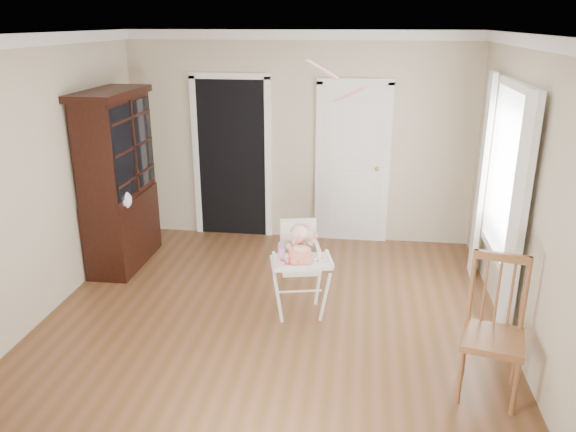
# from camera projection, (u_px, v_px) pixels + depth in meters

# --- Properties ---
(floor) EXTENTS (5.00, 5.00, 0.00)m
(floor) POSITION_uv_depth(u_px,v_px,m) (269.00, 329.00, 5.40)
(floor) COLOR brown
(floor) RESTS_ON ground
(ceiling) EXTENTS (5.00, 5.00, 0.00)m
(ceiling) POSITION_uv_depth(u_px,v_px,m) (265.00, 35.00, 4.50)
(ceiling) COLOR white
(ceiling) RESTS_ON wall_back
(wall_back) EXTENTS (4.50, 0.00, 4.50)m
(wall_back) POSITION_uv_depth(u_px,v_px,m) (299.00, 139.00, 7.29)
(wall_back) COLOR beige
(wall_back) RESTS_ON floor
(wall_left) EXTENTS (0.00, 5.00, 5.00)m
(wall_left) POSITION_uv_depth(u_px,v_px,m) (29.00, 186.00, 5.23)
(wall_left) COLOR beige
(wall_left) RESTS_ON floor
(wall_right) EXTENTS (0.00, 5.00, 5.00)m
(wall_right) POSITION_uv_depth(u_px,v_px,m) (533.00, 206.00, 4.67)
(wall_right) COLOR beige
(wall_right) RESTS_ON floor
(crown_molding) EXTENTS (4.50, 5.00, 0.12)m
(crown_molding) POSITION_uv_depth(u_px,v_px,m) (265.00, 42.00, 4.52)
(crown_molding) COLOR white
(crown_molding) RESTS_ON ceiling
(doorway) EXTENTS (1.06, 0.05, 2.22)m
(doorway) POSITION_uv_depth(u_px,v_px,m) (232.00, 155.00, 7.47)
(doorway) COLOR black
(doorway) RESTS_ON wall_back
(closet_door) EXTENTS (0.96, 0.09, 2.13)m
(closet_door) POSITION_uv_depth(u_px,v_px,m) (352.00, 165.00, 7.28)
(closet_door) COLOR white
(closet_door) RESTS_ON wall_back
(window_right) EXTENTS (0.13, 1.84, 2.30)m
(window_right) POSITION_uv_depth(u_px,v_px,m) (502.00, 186.00, 5.44)
(window_right) COLOR white
(window_right) RESTS_ON wall_right
(high_chair) EXTENTS (0.68, 0.79, 0.97)m
(high_chair) POSITION_uv_depth(u_px,v_px,m) (300.00, 258.00, 5.50)
(high_chair) COLOR white
(high_chair) RESTS_ON floor
(baby) EXTENTS (0.30, 0.22, 0.40)m
(baby) POSITION_uv_depth(u_px,v_px,m) (300.00, 245.00, 5.48)
(baby) COLOR beige
(baby) RESTS_ON high_chair
(cake) EXTENTS (0.27, 0.27, 0.13)m
(cake) POSITION_uv_depth(u_px,v_px,m) (300.00, 255.00, 5.22)
(cake) COLOR silver
(cake) RESTS_ON high_chair
(sippy_cup) EXTENTS (0.07, 0.07, 0.17)m
(sippy_cup) POSITION_uv_depth(u_px,v_px,m) (281.00, 251.00, 5.31)
(sippy_cup) COLOR pink
(sippy_cup) RESTS_ON high_chair
(china_cabinet) EXTENTS (0.55, 1.23, 2.08)m
(china_cabinet) POSITION_uv_depth(u_px,v_px,m) (119.00, 180.00, 6.54)
(china_cabinet) COLOR black
(china_cabinet) RESTS_ON floor
(dining_chair) EXTENTS (0.55, 0.55, 1.13)m
(dining_chair) POSITION_uv_depth(u_px,v_px,m) (493.00, 333.00, 4.32)
(dining_chair) COLOR brown
(dining_chair) RESTS_ON floor
(streamer) EXTENTS (0.33, 0.40, 0.15)m
(streamer) POSITION_uv_depth(u_px,v_px,m) (322.00, 69.00, 5.13)
(streamer) COLOR pink
(streamer) RESTS_ON ceiling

